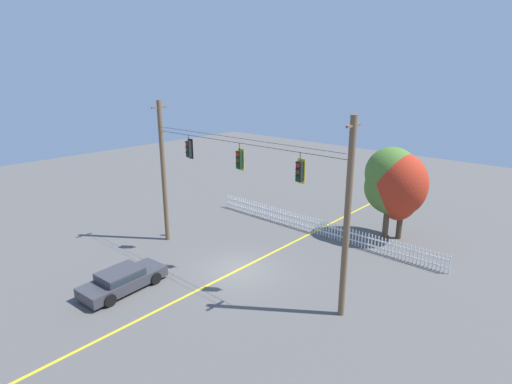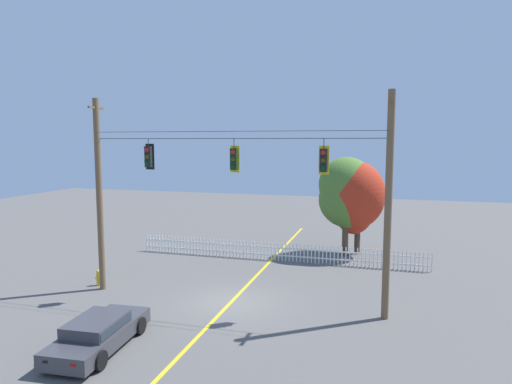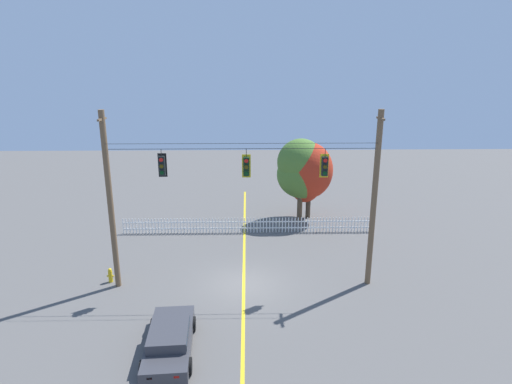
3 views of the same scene
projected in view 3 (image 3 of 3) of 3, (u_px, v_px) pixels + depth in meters
The scene contains 11 objects.
ground at pixel (244, 284), 22.58m from camera, with size 80.00×80.00×0.00m, color #565451.
lane_centerline_stripe at pixel (244, 284), 22.57m from camera, with size 0.16×36.00×0.01m, color gold.
signal_support_span at pixel (243, 201), 21.27m from camera, with size 13.70×1.10×9.29m.
traffic_signal_northbound_primary at pixel (162, 166), 20.68m from camera, with size 0.43×0.38×1.43m.
traffic_signal_northbound_secondary at pixel (246, 166), 20.79m from camera, with size 0.43×0.38×1.48m.
traffic_signal_eastbound_side at pixel (325, 166), 20.87m from camera, with size 0.43×0.38×1.50m.
white_picket_fence at pixel (249, 225), 29.66m from camera, with size 17.78×0.06×1.10m.
autumn_maple_near_fence at pixel (302, 169), 31.49m from camera, with size 3.90×3.58×6.28m.
autumn_maple_mid at pixel (308, 172), 31.61m from camera, with size 3.59×3.58×6.00m.
parked_car at pixel (169, 339), 16.97m from camera, with size 2.15×4.58×1.15m.
fire_hydrant at pixel (110, 275), 22.72m from camera, with size 0.38×0.22×0.81m.
Camera 3 is at (0.22, -20.32, 11.04)m, focal length 29.43 mm.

